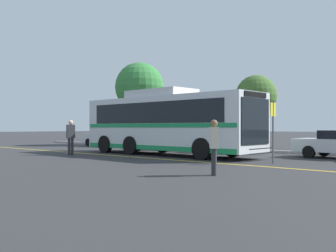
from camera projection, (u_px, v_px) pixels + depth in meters
The scene contains 12 objects.
ground_plane at pixel (177, 155), 20.77m from camera, with size 220.00×220.00×0.00m, color #2D2D30.
lane_strip_0 at pixel (138, 157), 19.25m from camera, with size 0.20×30.57×0.01m, color gold.
curb_strip at pixel (224, 149), 24.90m from camera, with size 38.57×0.36×0.15m, color #99999E.
transit_bus at pixel (168, 122), 20.90m from camera, with size 10.94×2.96×3.49m.
parked_car_0 at pixel (109, 136), 30.25m from camera, with size 4.58×1.94×1.59m.
parked_car_1 at pixel (165, 139), 26.00m from camera, with size 4.44×1.83×1.39m.
parked_car_2 at pixel (227, 141), 22.63m from camera, with size 4.07×2.03×1.30m.
pedestrian_0 at pixel (214, 144), 12.04m from camera, with size 0.45×0.46×1.71m.
pedestrian_1 at pixel (71, 135), 20.74m from camera, with size 0.35×0.47×1.86m.
bus_stop_sign at pixel (273, 124), 16.13m from camera, with size 0.07×0.40×2.54m.
tree_1 at pixel (139, 87), 32.88m from camera, with size 4.09×4.09×6.90m.
tree_2 at pixel (256, 96), 28.41m from camera, with size 2.96×2.96×5.26m.
Camera 1 is at (13.50, -15.79, 1.48)m, focal length 42.00 mm.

